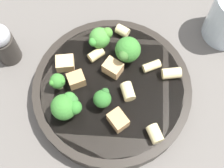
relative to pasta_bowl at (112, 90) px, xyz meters
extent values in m
plane|color=#5B5651|center=(0.00, 0.00, -0.02)|extent=(2.00, 2.00, 0.00)
cylinder|color=#28231E|center=(0.00, 0.00, 0.00)|extent=(0.24, 0.24, 0.03)
cylinder|color=white|center=(0.00, 0.00, 0.01)|extent=(0.22, 0.22, 0.01)
torus|color=#28231E|center=(0.00, 0.00, 0.01)|extent=(0.24, 0.24, 0.00)
cylinder|color=#84AD60|center=(-0.06, -0.05, 0.02)|extent=(0.01, 0.01, 0.01)
sphere|color=#478E38|center=(-0.06, -0.05, 0.03)|extent=(0.03, 0.03, 0.03)
sphere|color=#488430|center=(-0.07, -0.04, 0.04)|extent=(0.02, 0.02, 0.02)
sphere|color=#3C8F33|center=(-0.04, -0.05, 0.04)|extent=(0.01, 0.01, 0.01)
cylinder|color=#84AD60|center=(0.07, -0.04, 0.02)|extent=(0.01, 0.01, 0.01)
sphere|color=#387A2D|center=(0.07, -0.04, 0.04)|extent=(0.04, 0.04, 0.04)
sphere|color=#377E2F|center=(0.05, -0.04, 0.05)|extent=(0.02, 0.02, 0.02)
sphere|color=#31782B|center=(0.06, -0.03, 0.04)|extent=(0.02, 0.02, 0.02)
sphere|color=#356C2F|center=(0.05, -0.03, 0.04)|extent=(0.02, 0.02, 0.02)
cylinder|color=#9EC175|center=(0.03, -0.07, 0.02)|extent=(0.01, 0.01, 0.01)
sphere|color=#387A2D|center=(0.03, -0.07, 0.03)|extent=(0.02, 0.02, 0.02)
sphere|color=#387F2A|center=(0.04, -0.08, 0.04)|extent=(0.01, 0.01, 0.01)
sphere|color=#367B2A|center=(0.03, -0.06, 0.04)|extent=(0.01, 0.01, 0.01)
cylinder|color=#93B766|center=(-0.05, 0.00, 0.02)|extent=(0.01, 0.01, 0.02)
sphere|color=#387A2D|center=(-0.05, 0.00, 0.04)|extent=(0.04, 0.04, 0.04)
sphere|color=#337D30|center=(-0.04, 0.00, 0.05)|extent=(0.01, 0.01, 0.01)
sphere|color=#3A682B|center=(-0.04, 0.00, 0.05)|extent=(0.02, 0.02, 0.02)
cylinder|color=#9EC175|center=(0.03, 0.00, 0.02)|extent=(0.01, 0.01, 0.01)
sphere|color=#2D6B28|center=(0.03, 0.00, 0.04)|extent=(0.03, 0.03, 0.03)
sphere|color=#2A5B26|center=(0.02, 0.00, 0.04)|extent=(0.01, 0.01, 0.01)
sphere|color=#286A26|center=(0.02, 0.00, 0.04)|extent=(0.01, 0.01, 0.01)
cylinder|color=beige|center=(-0.06, 0.07, 0.02)|extent=(0.03, 0.03, 0.02)
cylinder|color=beige|center=(-0.09, -0.03, 0.02)|extent=(0.02, 0.02, 0.02)
cylinder|color=beige|center=(-0.06, 0.04, 0.02)|extent=(0.03, 0.03, 0.01)
cylinder|color=beige|center=(-0.04, -0.04, 0.02)|extent=(0.03, 0.02, 0.01)
cylinder|color=beige|center=(0.04, 0.09, 0.02)|extent=(0.03, 0.03, 0.02)
cylinder|color=beige|center=(0.00, 0.03, 0.02)|extent=(0.03, 0.03, 0.02)
cube|color=tan|center=(0.02, -0.05, 0.02)|extent=(0.03, 0.03, 0.02)
cube|color=tan|center=(0.00, -0.08, 0.02)|extent=(0.03, 0.03, 0.02)
cube|color=tan|center=(0.05, 0.03, 0.02)|extent=(0.03, 0.03, 0.02)
cube|color=tan|center=(-0.02, -0.01, 0.02)|extent=(0.02, 0.03, 0.02)
cylinder|color=#332D28|center=(0.01, -0.19, 0.01)|extent=(0.04, 0.04, 0.06)
camera|label=1|loc=(0.16, 0.08, 0.45)|focal=50.00mm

